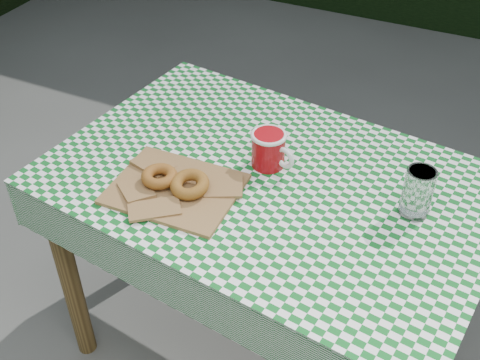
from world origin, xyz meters
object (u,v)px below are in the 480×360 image
object	(u,v)px
paper_bag	(175,188)
coffee_mug	(268,149)
table	(266,275)
drinking_glass	(417,193)

from	to	relation	value
paper_bag	coffee_mug	bearing A→B (deg)	49.93
table	drinking_glass	distance (m)	0.58
paper_bag	coffee_mug	world-z (taller)	coffee_mug
table	paper_bag	distance (m)	0.46
table	drinking_glass	size ratio (longest dim) A/B	8.78
coffee_mug	drinking_glass	world-z (taller)	drinking_glass
table	paper_bag	xyz separation A→B (m)	(-0.20, -0.15, 0.39)
paper_bag	coffee_mug	size ratio (longest dim) A/B	1.79
paper_bag	coffee_mug	distance (m)	0.27
drinking_glass	coffee_mug	bearing A→B (deg)	176.24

